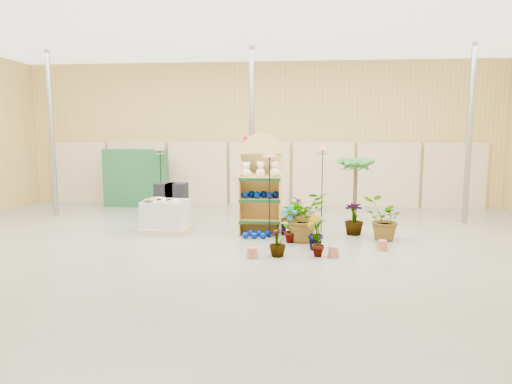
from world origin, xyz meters
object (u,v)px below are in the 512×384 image
Objects in this scene: display_shelf at (261,188)px; pallet_stack at (166,216)px; bird_table_front at (270,157)px; potted_plant_2 at (303,217)px.

pallet_stack is at bearing -176.20° from display_shelf.
bird_table_front is at bearing -65.83° from display_shelf.
display_shelf is at bearing 142.04° from potted_plant_2.
bird_table_front is (2.44, -0.38, 1.41)m from pallet_stack.
pallet_stack is 2.85m from bird_table_front.
bird_table_front is 1.47m from potted_plant_2.
potted_plant_2 is at bearing -5.77° from pallet_stack.
pallet_stack is at bearing 169.07° from potted_plant_2.
display_shelf is 1.20× the size of bird_table_front.
pallet_stack is 3.24m from potted_plant_2.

